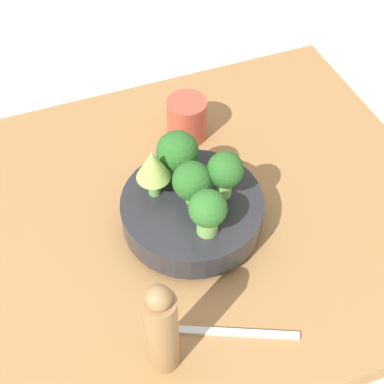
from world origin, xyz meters
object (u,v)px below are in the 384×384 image
bowl (192,211)px  cup (187,119)px  pepper_mill (162,330)px  fork (232,333)px

bowl → cup: cup is taller
bowl → pepper_mill: bearing=-120.3°
bowl → fork: bearing=-94.6°
cup → fork: size_ratio=0.46×
cup → fork: cup is taller
bowl → pepper_mill: 0.23m
bowl → pepper_mill: size_ratio=1.21×
pepper_mill → fork: pepper_mill is taller
cup → pepper_mill: bearing=-114.6°
pepper_mill → fork: (0.10, 0.00, -0.08)m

